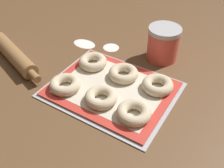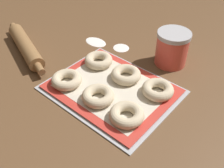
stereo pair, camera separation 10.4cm
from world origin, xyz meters
TOP-DOWN VIEW (x-y plane):
  - ground_plane at (0.00, 0.00)m, footprint 2.80×2.80m
  - baking_tray at (0.01, 0.00)m, footprint 0.41×0.33m
  - baking_mat at (0.01, 0.00)m, footprint 0.39×0.31m
  - bagel_front_left at (-0.12, -0.08)m, footprint 0.10×0.10m
  - bagel_front_center at (0.01, -0.07)m, footprint 0.10×0.10m
  - bagel_front_right at (0.13, -0.08)m, footprint 0.10×0.10m
  - bagel_back_left at (-0.12, 0.07)m, footprint 0.10×0.10m
  - bagel_back_center at (0.01, 0.07)m, footprint 0.10×0.10m
  - bagel_back_right at (0.14, 0.08)m, footprint 0.10×0.10m
  - flour_canister at (0.07, 0.27)m, footprint 0.12×0.12m
  - rolling_pin at (-0.41, -0.05)m, footprint 0.39×0.16m
  - flour_patch_near at (-0.25, 0.19)m, footprint 0.10×0.06m
  - flour_patch_far at (-0.14, 0.23)m, footprint 0.07×0.06m

SIDE VIEW (x-z plane):
  - ground_plane at x=0.00m, z-range 0.00..0.00m
  - flour_patch_near at x=-0.25m, z-range 0.00..0.00m
  - flour_patch_far at x=-0.14m, z-range 0.00..0.00m
  - baking_tray at x=0.01m, z-range 0.00..0.01m
  - baking_mat at x=0.01m, z-range 0.01..0.01m
  - bagel_front_left at x=-0.12m, z-range 0.01..0.04m
  - bagel_front_center at x=0.01m, z-range 0.01..0.04m
  - bagel_front_right at x=0.13m, z-range 0.01..0.04m
  - bagel_back_left at x=-0.12m, z-range 0.01..0.04m
  - bagel_back_center at x=0.01m, z-range 0.01..0.04m
  - bagel_back_right at x=0.14m, z-range 0.01..0.04m
  - rolling_pin at x=-0.41m, z-range 0.00..0.06m
  - flour_canister at x=0.07m, z-range 0.00..0.13m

